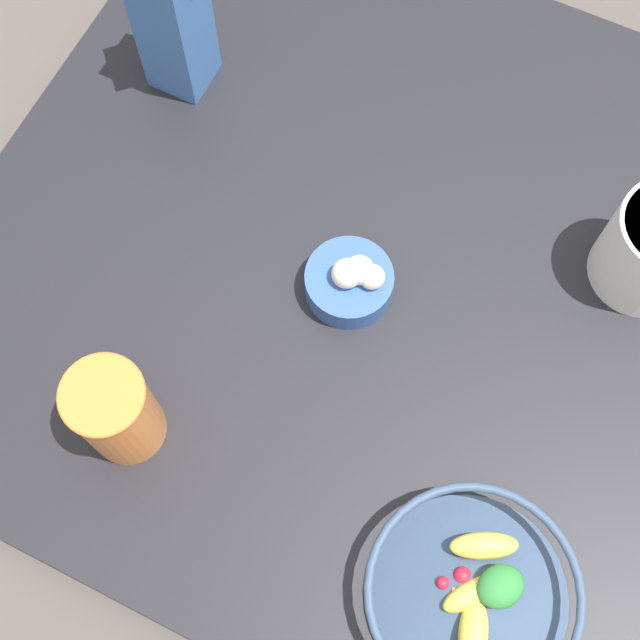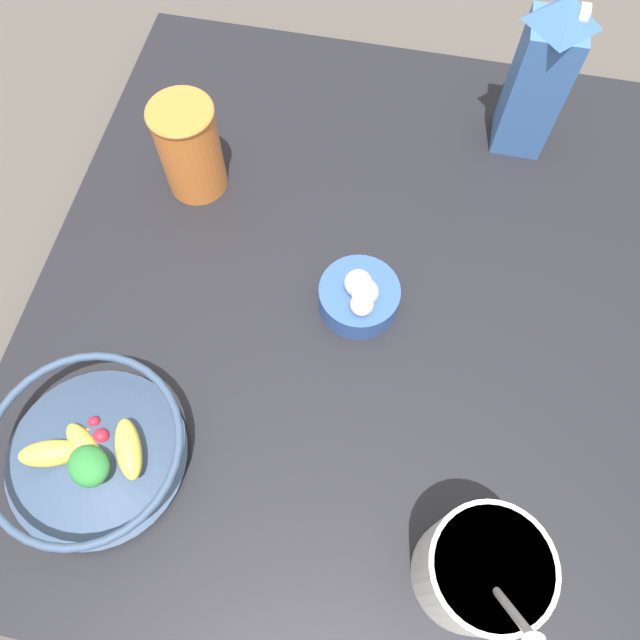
{
  "view_description": "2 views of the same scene",
  "coord_description": "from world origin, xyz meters",
  "px_view_note": "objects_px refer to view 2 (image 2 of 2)",
  "views": [
    {
      "loc": [
        -0.16,
        0.44,
        1.05
      ],
      "look_at": [
        -0.0,
        0.11,
        0.08
      ],
      "focal_mm": 50.0,
      "sensor_mm": 36.0,
      "label": 1
    },
    {
      "loc": [
        -0.39,
        0.02,
        0.79
      ],
      "look_at": [
        -0.07,
        0.08,
        0.09
      ],
      "focal_mm": 35.0,
      "sensor_mm": 36.0,
      "label": 2
    }
  ],
  "objects_px": {
    "milk_carton": "(540,76)",
    "yogurt_tub": "(480,571)",
    "fruit_bowl": "(89,451)",
    "garlic_bowl": "(359,296)",
    "drinking_cup": "(189,147)"
  },
  "relations": [
    {
      "from": "drinking_cup",
      "to": "garlic_bowl",
      "type": "xyz_separation_m",
      "value": [
        -0.16,
        -0.27,
        -0.05
      ]
    },
    {
      "from": "fruit_bowl",
      "to": "milk_carton",
      "type": "distance_m",
      "value": 0.76
    },
    {
      "from": "fruit_bowl",
      "to": "garlic_bowl",
      "type": "height_order",
      "value": "fruit_bowl"
    },
    {
      "from": "yogurt_tub",
      "to": "drinking_cup",
      "type": "height_order",
      "value": "yogurt_tub"
    },
    {
      "from": "drinking_cup",
      "to": "garlic_bowl",
      "type": "height_order",
      "value": "drinking_cup"
    },
    {
      "from": "fruit_bowl",
      "to": "drinking_cup",
      "type": "relative_size",
      "value": 1.55
    },
    {
      "from": "drinking_cup",
      "to": "garlic_bowl",
      "type": "relative_size",
      "value": 1.37
    },
    {
      "from": "yogurt_tub",
      "to": "garlic_bowl",
      "type": "relative_size",
      "value": 2.13
    },
    {
      "from": "garlic_bowl",
      "to": "fruit_bowl",
      "type": "bearing_deg",
      "value": 134.57
    },
    {
      "from": "fruit_bowl",
      "to": "milk_carton",
      "type": "relative_size",
      "value": 0.92
    },
    {
      "from": "milk_carton",
      "to": "garlic_bowl",
      "type": "xyz_separation_m",
      "value": [
        -0.34,
        0.19,
        -0.1
      ]
    },
    {
      "from": "yogurt_tub",
      "to": "drinking_cup",
      "type": "relative_size",
      "value": 1.56
    },
    {
      "from": "fruit_bowl",
      "to": "yogurt_tub",
      "type": "relative_size",
      "value": 1.0
    },
    {
      "from": "fruit_bowl",
      "to": "yogurt_tub",
      "type": "distance_m",
      "value": 0.45
    },
    {
      "from": "milk_carton",
      "to": "yogurt_tub",
      "type": "height_order",
      "value": "milk_carton"
    }
  ]
}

